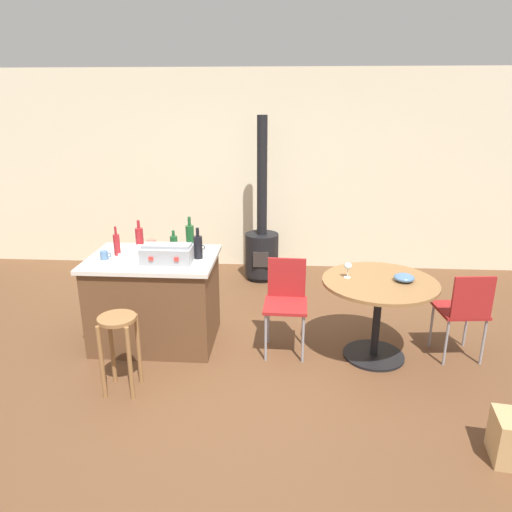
{
  "coord_description": "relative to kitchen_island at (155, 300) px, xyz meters",
  "views": [
    {
      "loc": [
        0.55,
        -3.63,
        2.3
      ],
      "look_at": [
        0.26,
        0.58,
        0.9
      ],
      "focal_mm": 33.13,
      "sensor_mm": 36.0,
      "label": 1
    }
  ],
  "objects": [
    {
      "name": "wooden_stool",
      "position": [
        -0.06,
        -0.86,
        0.03
      ],
      "size": [
        0.3,
        0.3,
        0.67
      ],
      "color": "olive",
      "rests_on": "ground_plane"
    },
    {
      "name": "cup_1",
      "position": [
        -0.07,
        0.23,
        0.49
      ],
      "size": [
        0.12,
        0.09,
        0.11
      ],
      "color": "#DB6651",
      "rests_on": "kitchen_island"
    },
    {
      "name": "bottle_4",
      "position": [
        -0.2,
        0.27,
        0.55
      ],
      "size": [
        0.08,
        0.08,
        0.29
      ],
      "color": "maroon",
      "rests_on": "kitchen_island"
    },
    {
      "name": "folding_chair_far",
      "position": [
        2.88,
        -0.16,
        0.07
      ],
      "size": [
        0.44,
        0.44,
        0.86
      ],
      "color": "maroon",
      "rests_on": "ground_plane"
    },
    {
      "name": "dining_table",
      "position": [
        2.11,
        -0.17,
        0.14
      ],
      "size": [
        1.03,
        1.03,
        0.76
      ],
      "color": "black",
      "rests_on": "ground_plane"
    },
    {
      "name": "ground_plane",
      "position": [
        0.73,
        -0.53,
        -0.44
      ],
      "size": [
        8.8,
        8.8,
        0.0
      ],
      "primitive_type": "plane",
      "color": "brown"
    },
    {
      "name": "back_wall",
      "position": [
        0.73,
        2.39,
        0.91
      ],
      "size": [
        8.0,
        0.1,
        2.7
      ],
      "primitive_type": "cube",
      "color": "beige",
      "rests_on": "ground_plane"
    },
    {
      "name": "kitchen_island",
      "position": [
        0.0,
        0.0,
        0.0
      ],
      "size": [
        1.2,
        0.87,
        0.88
      ],
      "color": "brown",
      "rests_on": "ground_plane"
    },
    {
      "name": "toolbox",
      "position": [
        0.18,
        -0.13,
        0.52
      ],
      "size": [
        0.46,
        0.27,
        0.17
      ],
      "color": "gray",
      "rests_on": "kitchen_island"
    },
    {
      "name": "bottle_1",
      "position": [
        -0.35,
        0.04,
        0.55
      ],
      "size": [
        0.06,
        0.06,
        0.28
      ],
      "color": "maroon",
      "rests_on": "kitchen_island"
    },
    {
      "name": "bottle_2",
      "position": [
        0.16,
        0.2,
        0.52
      ],
      "size": [
        0.07,
        0.07,
        0.21
      ],
      "color": "#194C23",
      "rests_on": "kitchen_island"
    },
    {
      "name": "cup_4",
      "position": [
        -0.13,
        0.05,
        0.49
      ],
      "size": [
        0.11,
        0.08,
        0.1
      ],
      "color": "white",
      "rests_on": "kitchen_island"
    },
    {
      "name": "folding_chair_near",
      "position": [
        1.27,
        -0.07,
        0.08
      ],
      "size": [
        0.41,
        0.41,
        0.88
      ],
      "color": "maroon",
      "rests_on": "ground_plane"
    },
    {
      "name": "bottle_3",
      "position": [
        0.44,
        -0.0,
        0.55
      ],
      "size": [
        0.08,
        0.08,
        0.29
      ],
      "color": "black",
      "rests_on": "kitchen_island"
    },
    {
      "name": "bottle_0",
      "position": [
        0.3,
        0.32,
        0.56
      ],
      "size": [
        0.08,
        0.08,
        0.32
      ],
      "color": "#194C23",
      "rests_on": "kitchen_island"
    },
    {
      "name": "serving_bowl",
      "position": [
        2.32,
        -0.17,
        0.36
      ],
      "size": [
        0.18,
        0.18,
        0.07
      ],
      "primitive_type": "ellipsoid",
      "color": "#4C7099",
      "rests_on": "dining_table"
    },
    {
      "name": "cup_2",
      "position": [
        -0.42,
        -0.1,
        0.48
      ],
      "size": [
        0.11,
        0.07,
        0.08
      ],
      "color": "#4C7099",
      "rests_on": "kitchen_island"
    },
    {
      "name": "wood_stove",
      "position": [
        0.94,
        1.8,
        0.06
      ],
      "size": [
        0.44,
        0.45,
        2.12
      ],
      "color": "black",
      "rests_on": "ground_plane"
    },
    {
      "name": "cup_3",
      "position": [
        -0.19,
        -0.25,
        0.49
      ],
      "size": [
        0.11,
        0.07,
        0.11
      ],
      "color": "white",
      "rests_on": "kitchen_island"
    },
    {
      "name": "wine_glass",
      "position": [
        1.82,
        -0.11,
        0.43
      ],
      "size": [
        0.07,
        0.07,
        0.14
      ],
      "color": "silver",
      "rests_on": "dining_table"
    },
    {
      "name": "cup_0",
      "position": [
        0.4,
        0.18,
        0.48
      ],
      "size": [
        0.13,
        0.09,
        0.09
      ],
      "color": "#383838",
      "rests_on": "kitchen_island"
    }
  ]
}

